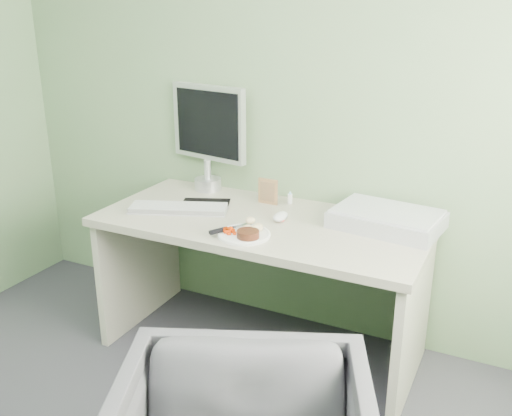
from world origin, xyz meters
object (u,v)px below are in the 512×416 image
at_px(plate, 244,235).
at_px(scanner, 387,220).
at_px(desk, 262,254).
at_px(monitor, 208,132).

bearing_deg(plate, scanner, 35.05).
height_order(plate, scanner, scanner).
relative_size(desk, plate, 6.69).
relative_size(scanner, monitor, 0.84).
bearing_deg(monitor, desk, -22.93).
xyz_separation_m(desk, scanner, (0.57, 0.16, 0.22)).
xyz_separation_m(desk, plate, (0.02, -0.23, 0.19)).
xyz_separation_m(plate, scanner, (0.55, 0.39, 0.03)).
bearing_deg(monitor, scanner, 1.97).
bearing_deg(desk, plate, -85.49).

